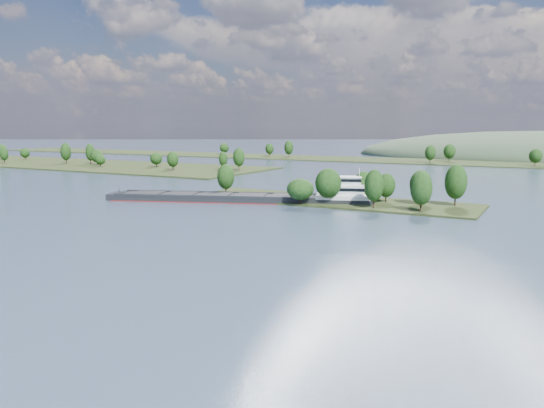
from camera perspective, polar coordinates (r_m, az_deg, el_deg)
The scene contains 5 objects.
ground at distance 132.50m, azimuth -3.60°, elevation -3.00°, with size 1800.00×1800.00×0.00m, color #394963.
tree_island at distance 181.21m, azimuth 8.17°, elevation 1.30°, with size 100.00×32.95×14.67m.
left_bank at distance 389.53m, azimuth -21.50°, elevation 4.13°, with size 300.00×80.00×15.61m.
back_shoreline at distance 395.41m, azimuth 19.50°, elevation 4.26°, with size 900.00×60.00×14.71m.
cargo_barge at distance 184.05m, azimuth -1.58°, elevation 0.75°, with size 91.86×42.02×12.67m.
Camera 1 is at (69.10, 10.05, 26.31)m, focal length 35.00 mm.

